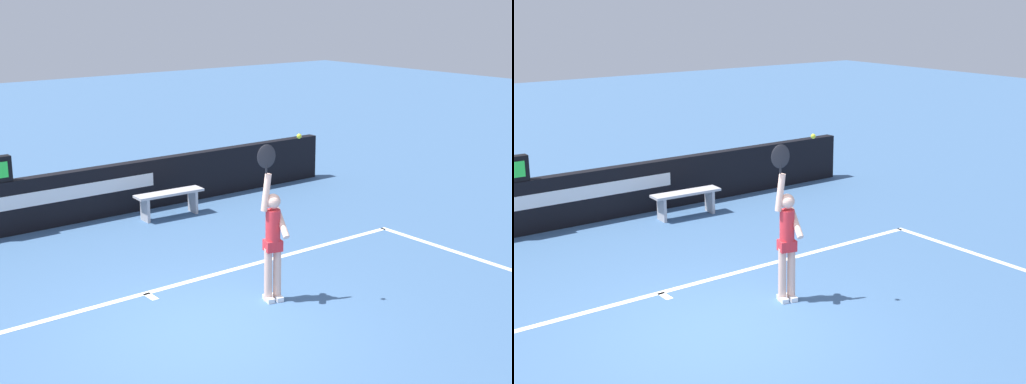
# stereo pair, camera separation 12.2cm
# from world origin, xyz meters

# --- Properties ---
(ground_plane) EXTENTS (60.00, 60.00, 0.00)m
(ground_plane) POSITION_xyz_m (0.00, 0.00, 0.00)
(ground_plane) COLOR #3B5D87
(court_lines) EXTENTS (10.53, 6.10, 0.00)m
(court_lines) POSITION_xyz_m (0.00, -1.41, 0.00)
(court_lines) COLOR white
(court_lines) RESTS_ON ground
(back_wall) EXTENTS (13.91, 0.24, 1.03)m
(back_wall) POSITION_xyz_m (0.00, 5.59, 0.52)
(back_wall) COLOR black
(back_wall) RESTS_ON ground
(tennis_player) EXTENTS (0.44, 0.43, 2.34)m
(tennis_player) POSITION_xyz_m (1.35, 0.20, 0.96)
(tennis_player) COLOR beige
(tennis_player) RESTS_ON ground
(tennis_ball) EXTENTS (0.07, 0.07, 0.07)m
(tennis_ball) POSITION_xyz_m (1.58, -0.09, 2.46)
(tennis_ball) COLOR #CED830
(courtside_bench_near) EXTENTS (1.45, 0.43, 0.52)m
(courtside_bench_near) POSITION_xyz_m (2.36, 4.75, 0.39)
(courtside_bench_near) COLOR #B0ACB0
(courtside_bench_near) RESTS_ON ground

